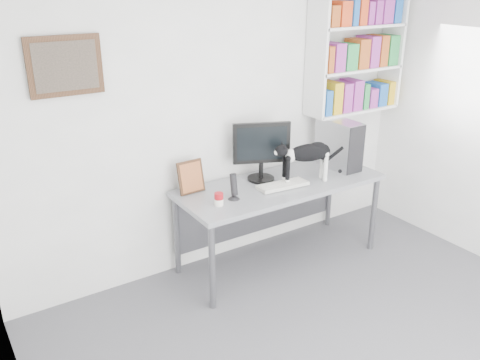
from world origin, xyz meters
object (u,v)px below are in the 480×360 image
Objects in this scene: leaning_print at (191,176)px; speaker at (234,186)px; desk at (279,222)px; bookshelf at (357,48)px; cat at (307,162)px; soup_can at (219,199)px; monitor at (261,151)px; keyboard at (283,185)px; pc_tower at (339,144)px.

speaker is at bearing -57.52° from leaning_print.
leaning_print is (-0.76, 0.24, 0.54)m from desk.
cat is at bearing -157.56° from bookshelf.
soup_can is (0.06, -0.36, -0.09)m from leaning_print.
desk is at bearing -32.97° from monitor.
keyboard is at bearing -163.07° from bookshelf.
cat reaches higher than desk.
desk is 0.94m from pc_tower.
keyboard is (0.06, -0.24, -0.25)m from monitor.
leaning_print is at bearing -163.86° from monitor.
desk is 0.74m from speaker.
pc_tower is 4.33× the size of soup_can.
keyboard is at bearing -27.32° from leaning_print.
monitor reaches higher than cat.
leaning_print is 0.37m from soup_can.
speaker is at bearing -167.60° from cat.
leaning_print is (-0.66, 0.09, -0.13)m from monitor.
monitor is 0.68m from leaning_print.
pc_tower reaches higher than desk.
cat is at bearing -5.63° from speaker.
cat is at bearing 0.75° from soup_can.
monitor is 0.91× the size of cat.
cat reaches higher than keyboard.
soup_can reaches higher than desk.
desk is at bearing 67.53° from keyboard.
pc_tower is (-0.35, -0.21, -0.84)m from bookshelf.
bookshelf is 4.30× the size of leaning_print.
soup_can reaches higher than keyboard.
leaning_print is (-0.23, 0.32, 0.03)m from speaker.
pc_tower is at bearing 3.35° from desk.
pc_tower is at bearing -148.63° from bookshelf.
leaning_print is at bearing -179.78° from bookshelf.
keyboard is 0.50m from speaker.
speaker reaches higher than desk.
speaker is at bearing -128.32° from monitor.
soup_can is at bearing -172.45° from keyboard.
cat is at bearing -16.26° from monitor.
pc_tower is at bearing 14.22° from keyboard.
monitor is at bearing -10.27° from leaning_print.
bookshelf is at bearing 13.72° from desk.
pc_tower is at bearing 15.03° from monitor.
monitor is at bearing 24.55° from speaker.
leaning_print is 2.73× the size of soup_can.
monitor is 1.18× the size of pc_tower.
monitor is 0.69m from soup_can.
keyboard is 0.76× the size of cat.
desk is at bearing 4.21° from speaker.
keyboard is at bearing 2.48° from soup_can.
pc_tower is (0.81, -0.12, -0.04)m from monitor.
desk is 3.47× the size of monitor.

